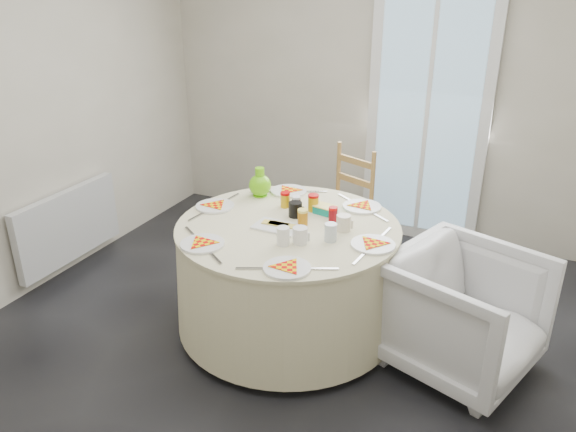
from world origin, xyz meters
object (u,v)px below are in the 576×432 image
at_px(table, 288,276).
at_px(wooden_chair, 340,207).
at_px(armchair, 464,310).
at_px(radiator, 69,226).
at_px(green_pitcher, 260,178).

distance_m(table, wooden_chair, 1.03).
xyz_separation_m(wooden_chair, armchair, (1.12, -0.99, -0.08)).
height_order(radiator, armchair, armchair).
distance_m(wooden_chair, green_pitcher, 0.85).
bearing_deg(green_pitcher, wooden_chair, 39.01).
height_order(radiator, wooden_chair, wooden_chair).
bearing_deg(wooden_chair, radiator, -127.75).
bearing_deg(table, armchair, 2.18).
bearing_deg(radiator, wooden_chair, 28.97).
bearing_deg(wooden_chair, green_pitcher, -95.81).
xyz_separation_m(radiator, green_pitcher, (1.49, 0.37, 0.49)).
xyz_separation_m(radiator, armchair, (2.97, 0.04, 0.01)).
bearing_deg(table, wooden_chair, 90.97).
relative_size(radiator, table, 0.70).
xyz_separation_m(table, armchair, (1.10, 0.04, 0.02)).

